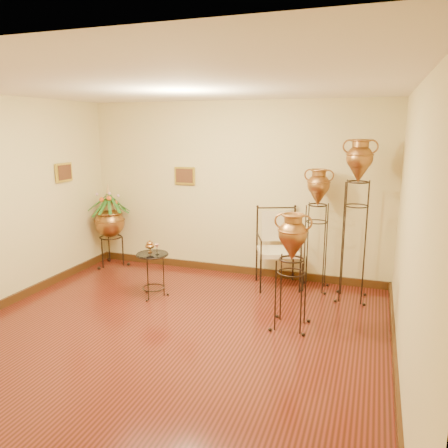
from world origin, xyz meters
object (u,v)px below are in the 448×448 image
(amphora_mid, at_px, (316,229))
(armchair, at_px, (278,248))
(side_table, at_px, (153,274))
(planter_urn, at_px, (110,219))
(amphora_tall, at_px, (355,220))

(amphora_mid, xyz_separation_m, armchair, (-0.55, -0.07, -0.32))
(armchair, xyz_separation_m, side_table, (-1.60, -1.00, -0.26))
(planter_urn, bearing_deg, amphora_tall, -3.22)
(amphora_tall, relative_size, armchair, 1.89)
(amphora_mid, bearing_deg, planter_urn, 180.00)
(planter_urn, height_order, armchair, planter_urn)
(amphora_tall, relative_size, amphora_mid, 1.23)
(amphora_mid, distance_m, planter_urn, 3.54)
(amphora_mid, distance_m, side_table, 2.47)
(amphora_tall, bearing_deg, planter_urn, 176.78)
(armchair, bearing_deg, side_table, -169.48)
(amphora_tall, height_order, side_table, amphora_tall)
(amphora_tall, xyz_separation_m, armchair, (-1.10, 0.16, -0.55))
(amphora_tall, xyz_separation_m, planter_urn, (-4.09, 0.23, -0.32))
(amphora_mid, xyz_separation_m, side_table, (-2.14, -1.07, -0.59))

